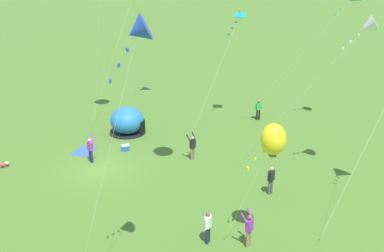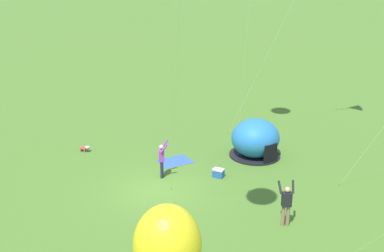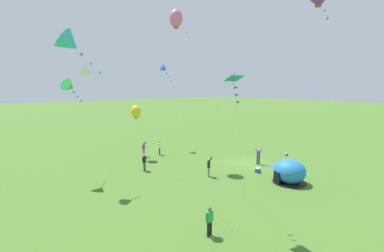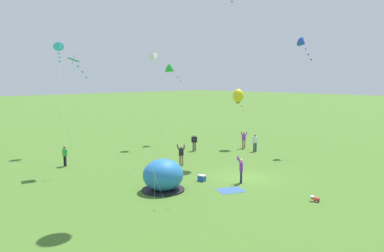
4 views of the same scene
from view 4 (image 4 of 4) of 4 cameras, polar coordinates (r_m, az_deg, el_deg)
The scene contains 17 objects.
ground_plane at distance 28.23m, azimuth 7.87°, elevation -7.85°, with size 300.00×300.00×0.00m, color #477028.
popup_tent at distance 24.80m, azimuth -4.43°, elevation -7.55°, with size 2.81×2.81×2.10m.
picnic_blanket at distance 25.11m, azimuth 5.91°, elevation -9.72°, with size 1.70×1.30×0.01m, color #3359A5.
cooler_box at distance 27.12m, azimuth 1.51°, elevation -7.93°, with size 0.44×0.58×0.44m.
toddler_crawling at distance 23.93m, azimuth 18.24°, elevation -10.49°, with size 0.33×0.55×0.32m.
person_arms_raised at distance 39.76m, azimuth 7.90°, elevation -1.97°, with size 0.70×0.70×1.89m.
person_far_back at distance 37.93m, azimuth 0.34°, elevation -2.40°, with size 0.41×0.51×1.72m.
person_near_tent at distance 31.59m, azimuth -1.65°, elevation -4.30°, with size 0.69×0.71×1.89m.
person_with_toddler at distance 33.14m, azimuth -18.82°, elevation -4.20°, with size 0.27×0.59×1.72m.
person_flying_kite at distance 26.66m, azimuth 7.48°, elevation -6.53°, with size 0.72×0.68×1.89m.
person_center_field at distance 38.22m, azimuth 9.58°, elevation -2.43°, with size 0.51×0.41×1.72m.
kite_teal at distance 30.76m, azimuth -17.28°, elevation 9.03°, with size 2.75×4.63×9.15m.
kite_green at distance 43.19m, azimuth -3.19°, elevation 8.58°, with size 3.50×5.79×9.05m.
kite_yellow at distance 39.87m, azimuth 7.03°, elevation 4.60°, with size 1.29×2.49×6.24m.
kite_blue at distance 38.98m, azimuth 16.53°, elevation 12.01°, with size 1.01×3.58×11.34m.
kite_white at distance 40.76m, azimuth -5.76°, elevation 10.19°, with size 3.97×7.24×10.08m.
kite_cyan at distance 39.15m, azimuth -19.65°, elevation 10.99°, with size 3.89×8.08×10.80m.
Camera 4 is at (-21.62, -16.62, 7.32)m, focal length 35.00 mm.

